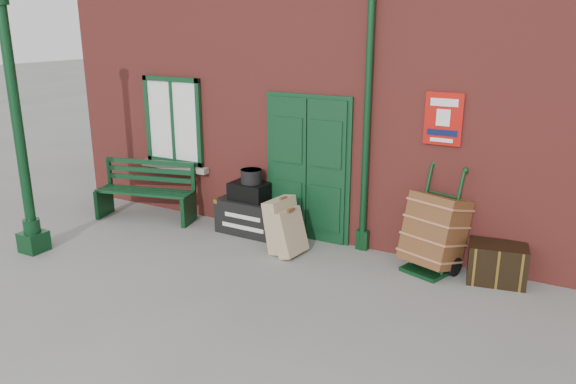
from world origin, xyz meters
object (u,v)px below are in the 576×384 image
Objects in this scene: porter_trolley at (434,232)px; bench at (147,189)px; dark_trunk at (497,263)px; houdini_trunk at (253,216)px.

bench is at bearing -158.04° from porter_trolley.
bench is 2.43× the size of dark_trunk.
houdini_trunk reaches higher than dark_trunk.
porter_trolley is at bearing -10.98° from bench.
bench is 1.23× the size of porter_trolley.
houdini_trunk is at bearing -5.57° from bench.
bench is at bearing -170.55° from houdini_trunk.
dark_trunk is (3.76, 0.00, -0.01)m from houdini_trunk.
bench reaches higher than houdini_trunk.
bench is at bearing 171.93° from dark_trunk.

